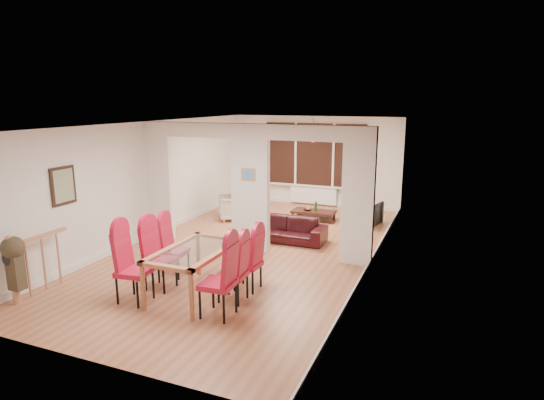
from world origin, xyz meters
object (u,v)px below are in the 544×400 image
Objects in this scene: dining_chair_rb at (233,269)px; person at (240,186)px; dining_chair_lb at (160,257)px; television at (372,215)px; bottle at (316,206)px; coffee_table at (314,215)px; dining_table at (195,272)px; dining_chair_rc at (248,260)px; dining_chair_ra at (218,278)px; sofa at (285,229)px; bowl at (308,209)px; dining_chair_la at (134,266)px; dining_chair_lc at (175,248)px; armchair at (232,207)px.

person is (-2.08, 4.50, 0.36)m from dining_chair_rb.
dining_chair_lb reaches higher than television.
bottle is at bearing 100.12° from person.
coffee_table is at bearing 103.57° from television.
dining_chair_rc is (0.67, 0.52, 0.12)m from dining_table.
dining_chair_ra is 3.76m from sofa.
dining_chair_rc is 4.84× the size of bowl.
dining_chair_la is at bearing -99.69° from bowl.
dining_table is at bearing -43.14° from dining_chair_lc.
sofa is 2.49m from television.
dining_chair_lc is 0.59× the size of person.
dining_chair_lb is 0.60× the size of sofa.
armchair is (-1.91, 1.20, 0.05)m from sofa.
dining_table reaches higher than bottle.
dining_chair_rb is 0.59× the size of person.
dining_chair_rc is 4.52m from armchair.
television is (3.47, 0.74, -0.04)m from armchair.
dining_chair_lc is 4.69m from bottle.
dining_table is 1.62× the size of dining_chair_lc.
bottle is (-0.20, 5.07, -0.13)m from dining_chair_rb.
dining_chair_rc is 1.07× the size of television.
dining_table is 5.49m from television.
dining_chair_ra is at bearing -86.96° from coffee_table.
bottle is at bearing 71.02° from dining_chair_la.
dining_chair_lc is 1.07× the size of television.
dining_table is 1.62× the size of dining_chair_rc.
dining_chair_la is at bearing 178.42° from dining_chair_ra.
bowl is (1.83, 0.68, -0.04)m from armchair.
dining_chair_la reaches higher than bottle.
dining_chair_rb is 5.09m from bowl.
dining_chair_rc is (1.45, -0.06, -0.00)m from dining_chair_lc.
sofa is 1.64× the size of coffee_table.
dining_chair_rb is 4.94m from armchair.
dining_chair_lc is at bearing -102.53° from bowl.
person is (-0.70, 5.10, 0.29)m from dining_chair_la.
dining_chair_lc is 4.85× the size of bowl.
dining_table is 0.68m from dining_chair_lb.
television is (1.56, 1.94, 0.01)m from sofa.
dining_chair_rc is at bearing 30.35° from dining_chair_la.
armchair is 0.64× the size of coffee_table.
dining_chair_la reaches higher than dining_chair_rb.
dining_chair_lc is 4.64m from bowl.
coffee_table is at bearing 87.11° from sofa.
dining_chair_lc is (-0.04, 1.14, -0.07)m from dining_chair_la.
dining_table is 1.51× the size of dining_chair_lb.
dining_chair_rc is at bearing 178.63° from television.
dining_chair_lc is 4.73m from coffee_table.
dining_chair_lb is at bearing -156.74° from dining_chair_rc.
dining_chair_rb is (0.65, 0.04, 0.13)m from dining_table.
dining_chair_la reaches higher than television.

